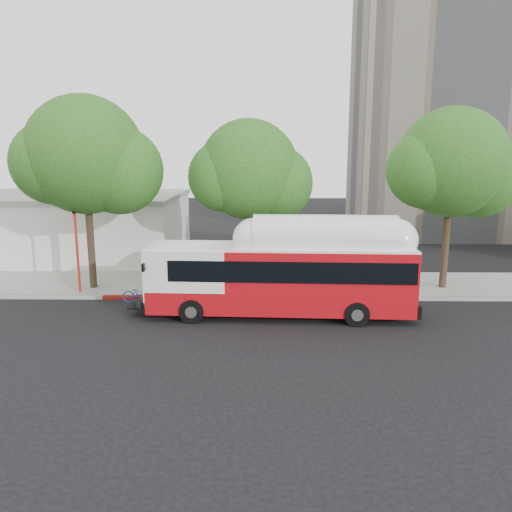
# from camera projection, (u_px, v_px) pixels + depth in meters

# --- Properties ---
(ground) EXTENTS (120.00, 120.00, 0.00)m
(ground) POSITION_uv_depth(u_px,v_px,m) (269.00, 327.00, 20.23)
(ground) COLOR black
(ground) RESTS_ON ground
(sidewalk) EXTENTS (60.00, 5.00, 0.15)m
(sidewalk) POSITION_uv_depth(u_px,v_px,m) (268.00, 284.00, 26.58)
(sidewalk) COLOR gray
(sidewalk) RESTS_ON ground
(curb_strip) EXTENTS (60.00, 0.30, 0.15)m
(curb_strip) POSITION_uv_depth(u_px,v_px,m) (268.00, 298.00, 24.03)
(curb_strip) COLOR gray
(curb_strip) RESTS_ON ground
(red_curb_segment) EXTENTS (10.00, 0.32, 0.16)m
(red_curb_segment) POSITION_uv_depth(u_px,v_px,m) (206.00, 298.00, 24.08)
(red_curb_segment) COLOR maroon
(red_curb_segment) RESTS_ON ground
(street_tree_left) EXTENTS (6.67, 5.80, 9.74)m
(street_tree_left) POSITION_uv_depth(u_px,v_px,m) (95.00, 160.00, 24.47)
(street_tree_left) COLOR #2D2116
(street_tree_left) RESTS_ON ground
(street_tree_mid) EXTENTS (5.75, 5.00, 8.62)m
(street_tree_mid) POSITION_uv_depth(u_px,v_px,m) (257.00, 174.00, 24.98)
(street_tree_mid) COLOR #2D2116
(street_tree_mid) RESTS_ON ground
(street_tree_right) EXTENTS (6.21, 5.40, 9.18)m
(street_tree_right) POSITION_uv_depth(u_px,v_px,m) (460.00, 167.00, 24.56)
(street_tree_right) COLOR #2D2116
(street_tree_right) RESTS_ON ground
(apartment_tower) EXTENTS (18.00, 18.00, 37.00)m
(apartment_tower) POSITION_uv_depth(u_px,v_px,m) (471.00, 29.00, 43.83)
(apartment_tower) COLOR tan
(apartment_tower) RESTS_ON ground
(low_commercial_bldg) EXTENTS (16.20, 10.20, 4.25)m
(low_commercial_bldg) POSITION_uv_depth(u_px,v_px,m) (60.00, 225.00, 33.71)
(low_commercial_bldg) COLOR silver
(low_commercial_bldg) RESTS_ON ground
(transit_bus) EXTENTS (12.09, 2.93, 3.55)m
(transit_bus) POSITION_uv_depth(u_px,v_px,m) (282.00, 279.00, 21.26)
(transit_bus) COLOR #AF0C13
(transit_bus) RESTS_ON ground
(signal_pole) EXTENTS (0.12, 0.41, 4.33)m
(signal_pole) POSITION_uv_depth(u_px,v_px,m) (77.00, 251.00, 24.32)
(signal_pole) COLOR red
(signal_pole) RESTS_ON ground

